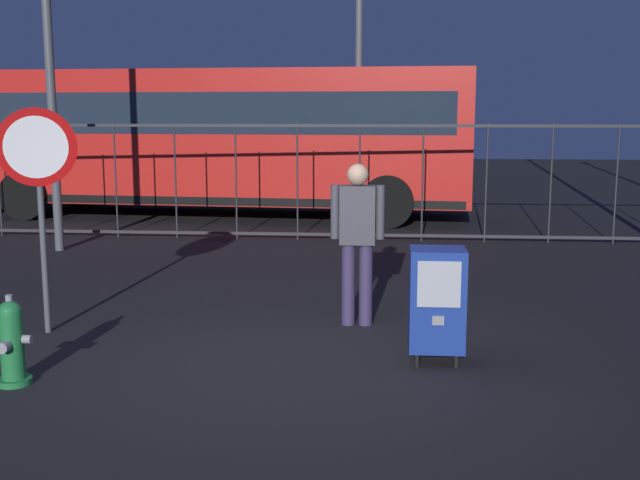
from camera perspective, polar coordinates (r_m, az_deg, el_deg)
name	(u,v)px	position (r m, az deg, el deg)	size (l,w,h in m)	color
ground_plane	(275,362)	(7.00, -3.29, -8.87)	(60.00, 60.00, 0.00)	black
fire_hydrant	(12,342)	(6.81, -21.60, -6.97)	(0.33, 0.32, 0.75)	#1E7238
newspaper_box_primary	(437,299)	(6.90, 8.54, -4.31)	(0.48, 0.42, 1.02)	black
stop_sign	(38,173)	(8.07, -19.88, 4.63)	(0.71, 0.31, 2.23)	#4C4F54
pedestrian	(357,235)	(7.97, 2.75, 0.39)	(0.55, 0.22, 1.67)	#382D51
fence_barrier	(328,181)	(13.28, 0.62, 4.33)	(18.03, 0.04, 2.00)	#2D2D33
bus_near	(216,134)	(16.57, -7.61, 7.65)	(10.65, 3.34, 3.00)	red
bus_far	(216,129)	(21.38, -7.62, 8.03)	(10.72, 3.75, 3.00)	#4C5156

